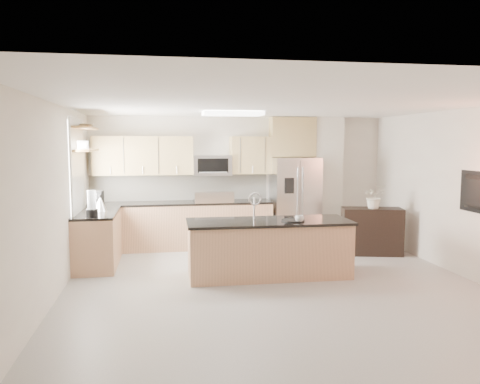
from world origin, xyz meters
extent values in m
plane|color=#A29F9A|center=(0.00, 0.00, 0.00)|extent=(6.50, 6.50, 0.00)
cube|color=white|center=(0.00, 0.00, 2.60)|extent=(6.00, 6.50, 0.02)
cube|color=silver|center=(0.00, 3.25, 1.30)|extent=(6.00, 0.02, 2.60)
cube|color=silver|center=(0.00, -3.25, 1.30)|extent=(6.00, 0.02, 2.60)
cube|color=silver|center=(-3.00, 0.00, 1.30)|extent=(0.02, 6.50, 2.60)
cube|color=silver|center=(3.00, 0.00, 1.30)|extent=(0.02, 6.50, 2.60)
cube|color=tan|center=(-1.23, 2.92, 0.44)|extent=(3.55, 0.65, 0.88)
cube|color=black|center=(-1.23, 2.92, 0.90)|extent=(3.55, 0.66, 0.04)
cube|color=beige|center=(-1.23, 3.24, 1.18)|extent=(3.55, 0.02, 0.52)
cube|color=tan|center=(-2.67, 1.85, 0.44)|extent=(0.65, 1.50, 0.88)
cube|color=black|center=(-2.67, 1.85, 0.90)|extent=(0.66, 1.50, 0.04)
cube|color=black|center=(-0.60, 2.92, 0.45)|extent=(0.76, 0.64, 0.90)
cube|color=black|center=(-0.60, 2.92, 0.92)|extent=(0.76, 0.62, 0.03)
cube|color=silver|center=(-0.60, 2.62, 1.03)|extent=(0.76, 0.04, 0.22)
cube|color=tan|center=(-1.94, 3.08, 1.83)|extent=(1.92, 0.33, 0.75)
cube|color=tan|center=(0.19, 3.08, 1.83)|extent=(0.82, 0.33, 0.75)
cube|color=silver|center=(-0.60, 3.05, 1.63)|extent=(0.76, 0.40, 0.40)
cube|color=black|center=(-0.60, 2.85, 1.63)|extent=(0.60, 0.02, 0.28)
cube|color=silver|center=(1.06, 2.88, 0.89)|extent=(0.92, 0.75, 1.78)
cube|color=gray|center=(1.06, 2.50, 0.89)|extent=(0.02, 0.01, 1.69)
cube|color=black|center=(0.84, 2.48, 1.25)|extent=(0.18, 0.03, 0.30)
cube|color=silver|center=(1.82, 3.10, 1.30)|extent=(0.60, 0.30, 2.60)
cube|color=white|center=(-2.98, 1.85, 1.65)|extent=(0.03, 1.05, 1.55)
cube|color=silver|center=(-2.97, 1.85, 1.65)|extent=(0.03, 1.15, 1.65)
cube|color=olive|center=(-2.85, 1.95, 1.95)|extent=(0.30, 1.20, 0.04)
cube|color=olive|center=(-2.85, 1.95, 2.32)|extent=(0.30, 1.20, 0.04)
cube|color=white|center=(-0.40, 1.60, 2.56)|extent=(1.00, 0.50, 0.06)
cube|color=tan|center=(0.04, 0.75, 0.42)|extent=(2.49, 0.89, 0.84)
cube|color=black|center=(0.04, 0.75, 0.86)|extent=(2.55, 0.96, 0.04)
cube|color=black|center=(-0.15, 0.75, 0.84)|extent=(0.52, 0.38, 0.01)
cylinder|color=silver|center=(-0.15, 0.96, 1.05)|extent=(0.03, 0.03, 0.34)
torus|color=silver|center=(-0.15, 0.91, 1.20)|extent=(0.21, 0.03, 0.21)
cube|color=black|center=(2.26, 1.83, 0.43)|extent=(1.16, 0.70, 0.87)
imported|color=silver|center=(0.45, 0.51, 0.93)|extent=(0.18, 0.18, 0.10)
cylinder|color=black|center=(0.39, 0.63, 0.89)|extent=(0.45, 0.45, 0.02)
cylinder|color=black|center=(-2.67, 1.28, 0.98)|extent=(0.18, 0.18, 0.12)
cylinder|color=silver|center=(-2.67, 1.28, 1.19)|extent=(0.14, 0.14, 0.29)
cone|color=silver|center=(-2.62, 1.90, 1.05)|extent=(0.23, 0.23, 0.25)
cylinder|color=black|center=(-2.62, 1.90, 1.18)|extent=(0.05, 0.05, 0.05)
cube|color=black|center=(-2.69, 2.13, 1.08)|extent=(0.19, 0.23, 0.32)
cylinder|color=silver|center=(-2.69, 2.07, 1.01)|extent=(0.10, 0.10, 0.11)
imported|color=silver|center=(-2.85, 2.17, 2.38)|extent=(0.33, 0.33, 0.08)
imported|color=silver|center=(2.27, 1.79, 1.20)|extent=(0.63, 0.56, 0.67)
imported|color=black|center=(2.91, -0.20, 1.35)|extent=(0.14, 1.08, 0.62)
camera|label=1|loc=(-1.59, -6.23, 2.07)|focal=35.00mm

